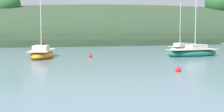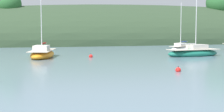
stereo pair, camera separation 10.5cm
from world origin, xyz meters
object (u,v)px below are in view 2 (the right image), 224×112
(mooring_buoy_inner, at_px, (178,70))
(sailboat_black_sloop, at_px, (181,48))
(sailboat_yellow_far, at_px, (194,53))
(mooring_buoy_outer, at_px, (91,56))
(sailboat_cream_ketch, at_px, (42,54))

(mooring_buoy_inner, bearing_deg, sailboat_black_sloop, 60.38)
(sailboat_yellow_far, xyz_separation_m, sailboat_black_sloop, (4.00, 10.16, -0.07))
(sailboat_yellow_far, distance_m, mooring_buoy_outer, 12.40)
(sailboat_yellow_far, distance_m, sailboat_cream_ketch, 17.92)
(sailboat_yellow_far, height_order, mooring_buoy_inner, sailboat_yellow_far)
(sailboat_yellow_far, bearing_deg, sailboat_black_sloop, 68.51)
(sailboat_yellow_far, distance_m, sailboat_black_sloop, 10.92)
(mooring_buoy_inner, bearing_deg, sailboat_yellow_far, 54.54)
(mooring_buoy_outer, bearing_deg, sailboat_yellow_far, -8.98)
(sailboat_yellow_far, bearing_deg, sailboat_cream_ketch, 169.06)
(mooring_buoy_outer, height_order, mooring_buoy_inner, same)
(sailboat_black_sloop, relative_size, sailboat_cream_ketch, 0.72)
(sailboat_yellow_far, relative_size, sailboat_black_sloop, 1.14)
(sailboat_black_sloop, xyz_separation_m, sailboat_cream_ketch, (-21.59, -6.76, 0.09))
(sailboat_cream_ketch, height_order, mooring_buoy_inner, sailboat_cream_ketch)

